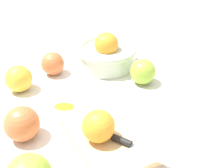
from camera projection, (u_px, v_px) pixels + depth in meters
ground_plane at (95, 104)px, 0.73m from camera, size 2.40×2.40×0.00m
bowl at (107, 53)px, 0.89m from camera, size 0.19×0.19×0.11m
cutting_board at (109, 139)px, 0.60m from camera, size 0.24×0.19×0.02m
orange_on_board at (98, 126)px, 0.57m from camera, size 0.07×0.07×0.07m
knife at (136, 147)px, 0.56m from camera, size 0.12×0.12×0.01m
apple_front_right at (22, 124)px, 0.60m from camera, size 0.08×0.08×0.08m
apple_front_left at (19, 79)px, 0.76m from camera, size 0.07×0.07×0.07m
apple_back_left at (143, 72)px, 0.80m from camera, size 0.07×0.07×0.07m
apple_front_left_2 at (53, 64)px, 0.85m from camera, size 0.07×0.07×0.07m
citrus_peel at (64, 106)px, 0.72m from camera, size 0.05×0.06×0.01m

